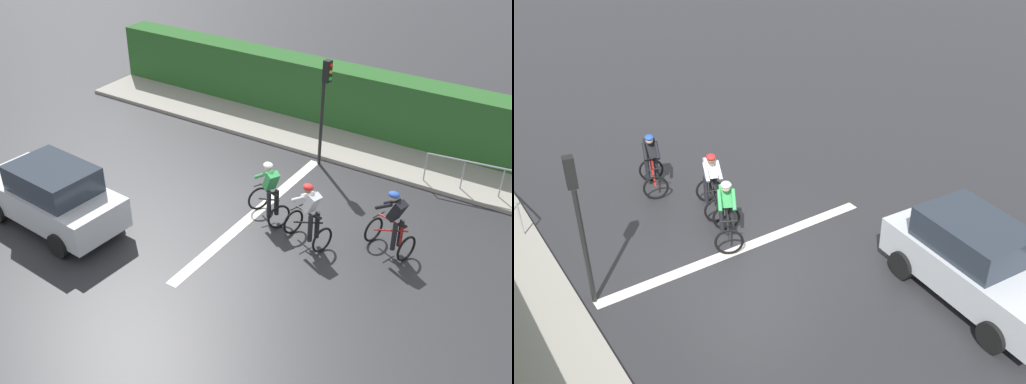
% 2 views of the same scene
% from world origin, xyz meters
% --- Properties ---
extents(ground_plane, '(80.00, 80.00, 0.00)m').
position_xyz_m(ground_plane, '(0.00, 0.00, 0.00)').
color(ground_plane, '#28282B').
extents(sidewalk_kerb, '(2.80, 22.77, 0.12)m').
position_xyz_m(sidewalk_kerb, '(-5.12, 2.00, 0.06)').
color(sidewalk_kerb, gray).
rests_on(sidewalk_kerb, ground).
extents(stone_wall_low, '(0.44, 22.77, 0.52)m').
position_xyz_m(stone_wall_low, '(-6.02, 2.00, 0.26)').
color(stone_wall_low, gray).
rests_on(stone_wall_low, ground).
extents(hedge_wall, '(1.10, 22.77, 2.09)m').
position_xyz_m(hedge_wall, '(-6.32, 2.00, 1.05)').
color(hedge_wall, '#265623').
rests_on(hedge_wall, ground).
extents(road_marking_stop_line, '(7.00, 0.30, 0.01)m').
position_xyz_m(road_marking_stop_line, '(0.00, 0.47, 0.00)').
color(road_marking_stop_line, silver).
rests_on(road_marking_stop_line, ground).
extents(cyclist_lead, '(0.98, 1.24, 1.66)m').
position_xyz_m(cyclist_lead, '(-0.45, 4.16, 0.80)').
color(cyclist_lead, black).
rests_on(cyclist_lead, ground).
extents(cyclist_second, '(0.96, 1.23, 1.66)m').
position_xyz_m(cyclist_second, '(0.35, 2.31, 0.80)').
color(cyclist_second, black).
rests_on(cyclist_second, ground).
extents(cyclist_mid, '(1.09, 1.27, 1.66)m').
position_xyz_m(cyclist_mid, '(-0.02, 0.94, 0.80)').
color(cyclist_mid, black).
rests_on(cyclist_mid, ground).
extents(car_silver, '(2.09, 4.20, 1.76)m').
position_xyz_m(car_silver, '(3.18, -3.63, 0.87)').
color(car_silver, '#B7BCC1').
rests_on(car_silver, ground).
extents(traffic_light_near_crossing, '(0.23, 0.31, 3.34)m').
position_xyz_m(traffic_light_near_crossing, '(-3.44, 0.67, 2.22)').
color(traffic_light_near_crossing, black).
rests_on(traffic_light_near_crossing, ground).
extents(pedestrian_railing_kerbside, '(0.43, 3.15, 1.03)m').
position_xyz_m(pedestrian_railing_kerbside, '(-4.22, 5.29, 0.78)').
color(pedestrian_railing_kerbside, '#999EA3').
rests_on(pedestrian_railing_kerbside, ground).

